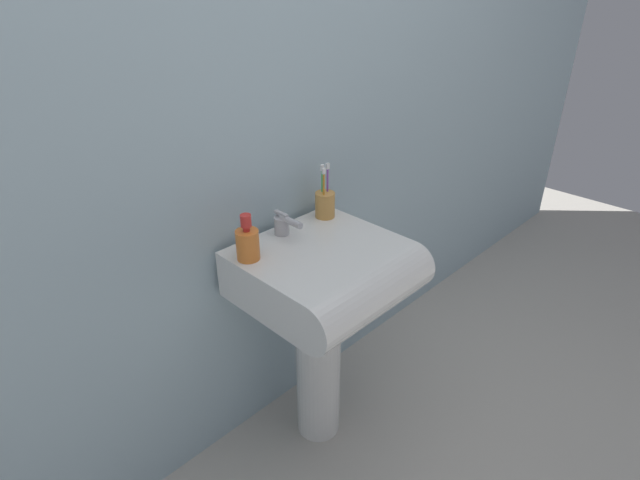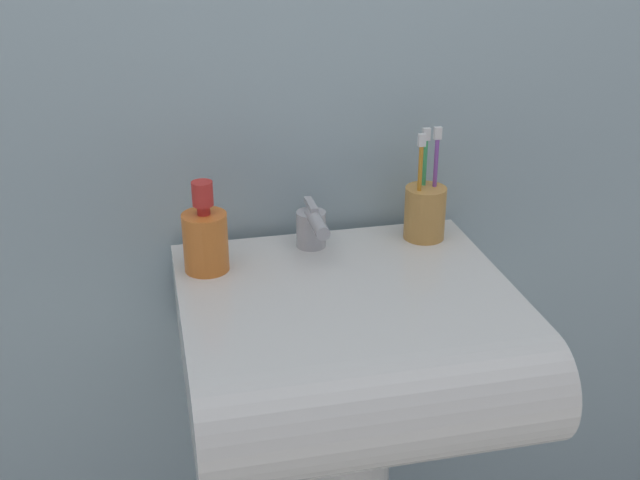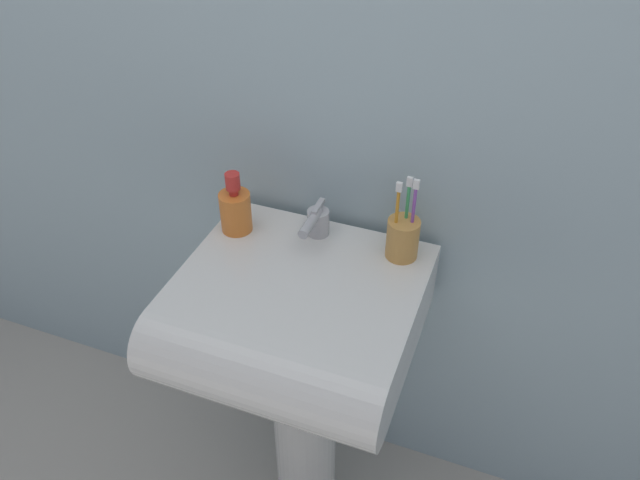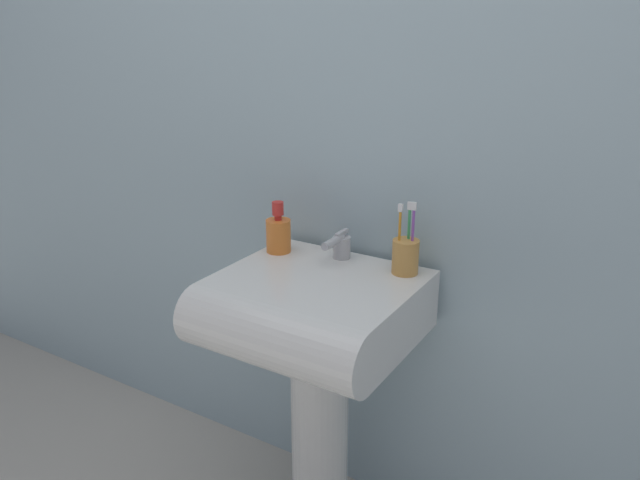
# 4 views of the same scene
# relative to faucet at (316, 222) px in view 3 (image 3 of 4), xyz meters

# --- Properties ---
(wall_back) EXTENTS (5.00, 0.05, 2.40)m
(wall_back) POSITION_rel_faucet_xyz_m (0.02, 0.11, 0.37)
(wall_back) COLOR #9EB7C1
(wall_back) RESTS_ON ground
(sink_pedestal) EXTENTS (0.16, 0.16, 0.64)m
(sink_pedestal) POSITION_rel_faucet_xyz_m (0.02, -0.14, -0.51)
(sink_pedestal) COLOR white
(sink_pedestal) RESTS_ON ground
(sink_basin) EXTENTS (0.49, 0.48, 0.16)m
(sink_basin) POSITION_rel_faucet_xyz_m (0.02, -0.19, -0.12)
(sink_basin) COLOR white
(sink_basin) RESTS_ON sink_pedestal
(faucet) EXTENTS (0.05, 0.12, 0.08)m
(faucet) POSITION_rel_faucet_xyz_m (0.00, 0.00, 0.00)
(faucet) COLOR #B7B7BC
(faucet) RESTS_ON sink_basin
(toothbrush_cup) EXTENTS (0.07, 0.07, 0.19)m
(toothbrush_cup) POSITION_rel_faucet_xyz_m (0.19, 0.00, 0.01)
(toothbrush_cup) COLOR #D19347
(toothbrush_cup) RESTS_ON sink_basin
(soap_bottle) EXTENTS (0.07, 0.07, 0.14)m
(soap_bottle) POSITION_rel_faucet_xyz_m (-0.18, -0.04, 0.01)
(soap_bottle) COLOR orange
(soap_bottle) RESTS_ON sink_basin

